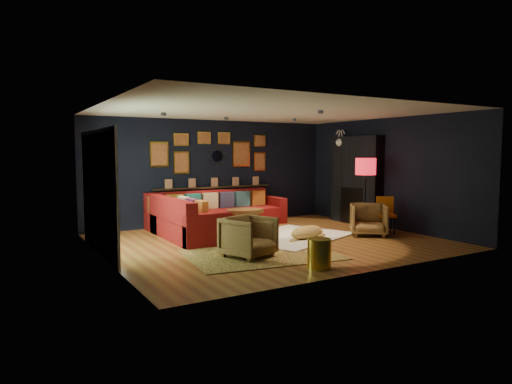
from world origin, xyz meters
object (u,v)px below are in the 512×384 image
floor_lamp (366,170)px  dog (306,230)px  sectional (206,217)px  orange_chair (386,212)px  armchair_left (248,235)px  pouf (242,227)px  gold_stool (319,253)px  armchair_right (368,218)px  coffee_table (245,213)px

floor_lamp → dog: floor_lamp is taller
sectional → orange_chair: (3.37, -2.25, 0.15)m
sectional → floor_lamp: floor_lamp is taller
armchair_left → floor_lamp: size_ratio=0.46×
pouf → orange_chair: orange_chair is taller
orange_chair → gold_stool: bearing=-118.7°
armchair_left → orange_chair: 3.88m
sectional → armchair_left: bearing=-99.5°
floor_lamp → dog: (-1.76, -0.15, -1.20)m
sectional → pouf: size_ratio=6.99×
sectional → armchair_left: 2.85m
armchair_left → armchair_right: bearing=-11.9°
sectional → pouf: (0.40, -0.97, -0.13)m
armchair_left → floor_lamp: bearing=-5.7°
coffee_table → orange_chair: orange_chair is taller
sectional → dog: bearing=-56.1°
coffee_table → dog: size_ratio=0.85×
coffee_table → floor_lamp: bearing=-31.7°
sectional → floor_lamp: bearing=-30.8°
orange_chair → armchair_left: bearing=-138.8°
armchair_left → armchair_right: (3.26, 0.49, -0.01)m
pouf → armchair_left: bearing=-115.4°
sectional → coffee_table: (0.78, -0.42, 0.08)m
orange_chair → armchair_right: bearing=-140.8°
gold_stool → dog: 2.35m
dog → armchair_left: bearing=-171.7°
pouf → armchair_right: 2.75m
armchair_left → orange_chair: bearing=-12.3°
sectional → pouf: 1.06m
armchair_left → dog: (1.82, 0.80, -0.19)m
armchair_right → orange_chair: (0.58, 0.06, 0.09)m
coffee_table → gold_stool: 3.66m
orange_chair → floor_lamp: floor_lamp is taller
coffee_table → dog: (0.57, -1.59, -0.20)m
pouf → armchair_right: (2.38, -1.35, 0.19)m
gold_stool → orange_chair: orange_chair is taller
gold_stool → armchair_right: bearing=32.3°
coffee_table → floor_lamp: 2.92m
coffee_table → orange_chair: 3.18m
orange_chair → floor_lamp: (-0.25, 0.39, 0.93)m
dog → pouf: bearing=116.9°
pouf → gold_stool: bearing=-95.4°
armchair_right → orange_chair: 0.59m
armchair_right → orange_chair: orange_chair is taller
sectional → orange_chair: sectional is taller
armchair_left → dog: bearing=3.2°
sectional → armchair_left: size_ratio=4.39×
armchair_left → armchair_right: size_ratio=1.02×
sectional → pouf: bearing=-67.4°
gold_stool → dog: (1.24, 2.00, -0.03)m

